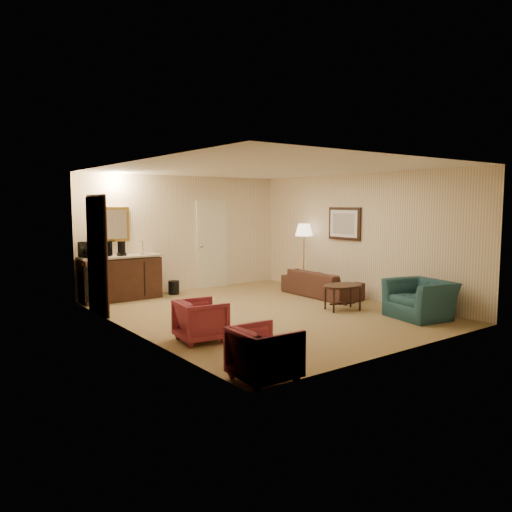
{
  "coord_description": "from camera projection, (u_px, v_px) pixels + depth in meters",
  "views": [
    {
      "loc": [
        -5.44,
        -7.09,
        1.98
      ],
      "look_at": [
        0.17,
        0.5,
        0.98
      ],
      "focal_mm": 35.0,
      "sensor_mm": 36.0,
      "label": 1
    }
  ],
  "objects": [
    {
      "name": "floor_lamp",
      "position": [
        304.0,
        257.0,
        11.44
      ],
      "size": [
        0.53,
        0.53,
        1.53
      ],
      "primitive_type": "cube",
      "rotation": [
        0.0,
        0.0,
        -0.38
      ],
      "color": "gold",
      "rests_on": "ground"
    },
    {
      "name": "microwave",
      "position": [
        95.0,
        247.0,
        9.94
      ],
      "size": [
        0.61,
        0.44,
        0.37
      ],
      "primitive_type": "imported",
      "rotation": [
        0.0,
        0.0,
        0.26
      ],
      "color": "black",
      "rests_on": "wetbar_cabinet"
    },
    {
      "name": "coffee_table",
      "position": [
        343.0,
        297.0,
        9.27
      ],
      "size": [
        0.96,
        0.78,
        0.48
      ],
      "primitive_type": "cube",
      "rotation": [
        0.0,
        0.0,
        -0.3
      ],
      "color": "black",
      "rests_on": "ground"
    },
    {
      "name": "coffee_maker",
      "position": [
        122.0,
        248.0,
        10.15
      ],
      "size": [
        0.18,
        0.18,
        0.3
      ],
      "primitive_type": "cylinder",
      "rotation": [
        0.0,
        0.0,
        0.12
      ],
      "color": "black",
      "rests_on": "wetbar_cabinet"
    },
    {
      "name": "rose_chair_far",
      "position": [
        265.0,
        351.0,
        5.55
      ],
      "size": [
        0.65,
        0.69,
        0.68
      ],
      "primitive_type": "imported",
      "rotation": [
        0.0,
        0.0,
        1.53
      ],
      "color": "#9A3241",
      "rests_on": "ground"
    },
    {
      "name": "ground",
      "position": [
        265.0,
        312.0,
        9.1
      ],
      "size": [
        6.0,
        6.0,
        0.0
      ],
      "primitive_type": "plane",
      "color": "olive",
      "rests_on": "ground"
    },
    {
      "name": "room_walls",
      "position": [
        236.0,
        217.0,
        9.48
      ],
      "size": [
        5.02,
        6.01,
        2.61
      ],
      "color": "beige",
      "rests_on": "ground"
    },
    {
      "name": "teal_armchair",
      "position": [
        420.0,
        293.0,
        8.62
      ],
      "size": [
        0.83,
        1.11,
        0.89
      ],
      "primitive_type": "imported",
      "rotation": [
        0.0,
        0.0,
        -1.75
      ],
      "color": "#1D3D4A",
      "rests_on": "ground"
    },
    {
      "name": "sofa",
      "position": [
        321.0,
        279.0,
        10.66
      ],
      "size": [
        0.59,
        1.87,
        0.73
      ],
      "primitive_type": "imported",
      "rotation": [
        0.0,
        0.0,
        1.55
      ],
      "color": "black",
      "rests_on": "ground"
    },
    {
      "name": "waste_bin",
      "position": [
        174.0,
        287.0,
        10.92
      ],
      "size": [
        0.29,
        0.29,
        0.3
      ],
      "primitive_type": "cylinder",
      "rotation": [
        0.0,
        0.0,
        -0.25
      ],
      "color": "black",
      "rests_on": "ground"
    },
    {
      "name": "rose_chair_near",
      "position": [
        201.0,
        318.0,
        7.17
      ],
      "size": [
        0.68,
        0.72,
        0.66
      ],
      "primitive_type": "imported",
      "rotation": [
        0.0,
        0.0,
        1.45
      ],
      "color": "#9A3241",
      "rests_on": "ground"
    },
    {
      "name": "wetbar_cabinet",
      "position": [
        121.0,
        278.0,
        10.25
      ],
      "size": [
        1.64,
        0.58,
        0.92
      ],
      "primitive_type": "cube",
      "color": "#3A1C12",
      "rests_on": "ground"
    }
  ]
}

